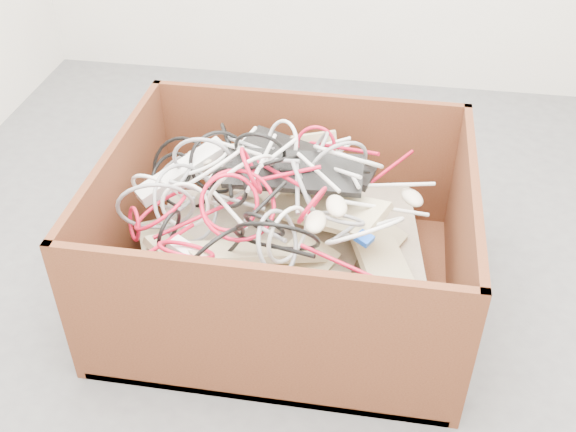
# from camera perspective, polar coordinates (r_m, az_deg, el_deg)

# --- Properties ---
(ground) EXTENTS (3.00, 3.00, 0.00)m
(ground) POSITION_cam_1_polar(r_m,az_deg,el_deg) (2.32, 1.05, -5.32)
(ground) COLOR #48494B
(ground) RESTS_ON ground
(cardboard_box) EXTENTS (1.08, 0.90, 0.50)m
(cardboard_box) POSITION_cam_1_polar(r_m,az_deg,el_deg) (2.19, -0.46, -3.68)
(cardboard_box) COLOR #3E1C0F
(cardboard_box) RESTS_ON ground
(keyboard_pile) EXTENTS (0.96, 0.76, 0.33)m
(keyboard_pile) POSITION_cam_1_polar(r_m,az_deg,el_deg) (2.11, 0.01, -0.43)
(keyboard_pile) COLOR tan
(keyboard_pile) RESTS_ON cardboard_box
(mice_scatter) EXTENTS (0.87, 0.54, 0.19)m
(mice_scatter) POSITION_cam_1_polar(r_m,az_deg,el_deg) (2.03, -0.02, 0.73)
(mice_scatter) COLOR beige
(mice_scatter) RESTS_ON keyboard_pile
(power_strip_left) EXTENTS (0.26, 0.27, 0.13)m
(power_strip_left) POSITION_cam_1_polar(r_m,az_deg,el_deg) (2.17, -8.83, 3.71)
(power_strip_left) COLOR silver
(power_strip_left) RESTS_ON keyboard_pile
(power_strip_right) EXTENTS (0.25, 0.15, 0.08)m
(power_strip_right) POSITION_cam_1_polar(r_m,az_deg,el_deg) (1.91, -6.88, -4.08)
(power_strip_right) COLOR silver
(power_strip_right) RESTS_ON keyboard_pile
(vga_plug) EXTENTS (0.06, 0.06, 0.03)m
(vga_plug) POSITION_cam_1_polar(r_m,az_deg,el_deg) (1.94, 6.36, -1.87)
(vga_plug) COLOR #0C3FBF
(vga_plug) RESTS_ON keyboard_pile
(cable_tangle) EXTENTS (0.97, 0.77, 0.42)m
(cable_tangle) POSITION_cam_1_polar(r_m,az_deg,el_deg) (2.04, -3.97, 2.31)
(cable_tangle) COLOR gray
(cable_tangle) RESTS_ON keyboard_pile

